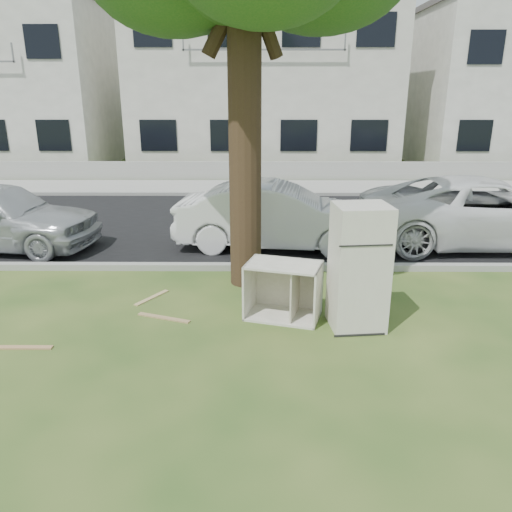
{
  "coord_description": "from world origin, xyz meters",
  "views": [
    {
      "loc": [
        -0.16,
        -6.54,
        3.26
      ],
      "look_at": [
        -0.21,
        0.6,
        0.89
      ],
      "focal_mm": 35.0,
      "sensor_mm": 36.0,
      "label": 1
    }
  ],
  "objects_px": {
    "car_center": "(277,216)",
    "car_right": "(486,212)",
    "fridge": "(359,267)",
    "cabinet": "(283,290)"
  },
  "relations": [
    {
      "from": "car_center",
      "to": "car_right",
      "type": "height_order",
      "value": "car_right"
    },
    {
      "from": "car_right",
      "to": "fridge",
      "type": "bearing_deg",
      "value": 138.92
    },
    {
      "from": "car_right",
      "to": "car_center",
      "type": "bearing_deg",
      "value": 93.8
    },
    {
      "from": "fridge",
      "to": "car_center",
      "type": "height_order",
      "value": "fridge"
    },
    {
      "from": "fridge",
      "to": "car_center",
      "type": "relative_size",
      "value": 0.42
    },
    {
      "from": "fridge",
      "to": "car_right",
      "type": "relative_size",
      "value": 0.33
    },
    {
      "from": "cabinet",
      "to": "car_right",
      "type": "xyz_separation_m",
      "value": [
        4.62,
        3.8,
        0.32
      ]
    },
    {
      "from": "fridge",
      "to": "car_right",
      "type": "height_order",
      "value": "fridge"
    },
    {
      "from": "fridge",
      "to": "car_center",
      "type": "xyz_separation_m",
      "value": [
        -1.02,
        3.79,
        -0.19
      ]
    },
    {
      "from": "cabinet",
      "to": "car_center",
      "type": "distance_m",
      "value": 3.51
    }
  ]
}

